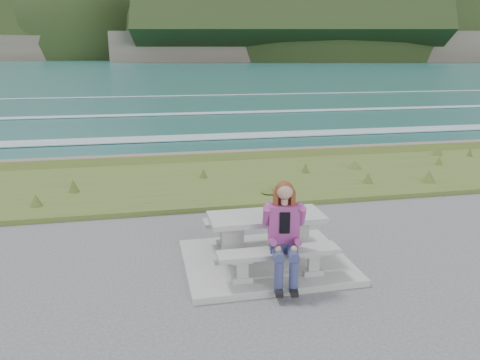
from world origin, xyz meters
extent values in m
cube|color=gray|center=(0.00, 0.00, 0.05)|extent=(2.60, 2.10, 0.10)
cube|color=gray|center=(-0.54, 0.00, 0.14)|extent=(0.62, 0.12, 0.08)
cube|color=gray|center=(-0.54, 0.00, 0.44)|extent=(0.34, 0.09, 0.51)
cube|color=gray|center=(-0.54, 0.00, 0.73)|extent=(0.62, 0.12, 0.08)
cube|color=gray|center=(0.54, 0.00, 0.14)|extent=(0.62, 0.12, 0.08)
cube|color=gray|center=(0.54, 0.00, 0.44)|extent=(0.34, 0.09, 0.51)
cube|color=gray|center=(0.54, 0.00, 0.73)|extent=(0.62, 0.12, 0.08)
cube|color=gray|center=(0.00, 0.00, 0.81)|extent=(1.80, 0.75, 0.08)
cube|color=gray|center=(-0.54, -0.70, 0.14)|extent=(0.30, 0.12, 0.08)
cube|color=gray|center=(-0.54, -0.70, 0.29)|extent=(0.17, 0.09, 0.22)
cube|color=gray|center=(-0.54, -0.70, 0.44)|extent=(0.30, 0.12, 0.08)
cube|color=gray|center=(0.54, -0.70, 0.14)|extent=(0.30, 0.12, 0.08)
cube|color=gray|center=(0.54, -0.70, 0.29)|extent=(0.17, 0.09, 0.22)
cube|color=gray|center=(0.54, -0.70, 0.44)|extent=(0.30, 0.12, 0.08)
cube|color=gray|center=(0.00, -0.70, 0.52)|extent=(1.80, 0.35, 0.07)
cube|color=gray|center=(-0.54, 0.70, 0.14)|extent=(0.30, 0.12, 0.08)
cube|color=gray|center=(-0.54, 0.70, 0.29)|extent=(0.17, 0.09, 0.22)
cube|color=gray|center=(-0.54, 0.70, 0.44)|extent=(0.30, 0.12, 0.08)
cube|color=gray|center=(0.54, 0.70, 0.14)|extent=(0.30, 0.12, 0.08)
cube|color=gray|center=(0.54, 0.70, 0.29)|extent=(0.17, 0.09, 0.22)
cube|color=gray|center=(0.54, 0.70, 0.44)|extent=(0.30, 0.12, 0.08)
cube|color=gray|center=(0.00, 0.70, 0.52)|extent=(1.80, 0.35, 0.07)
cube|color=#455A21|center=(0.00, 5.00, 0.00)|extent=(160.00, 4.50, 0.22)
cube|color=brown|center=(0.00, 7.90, 0.00)|extent=(160.00, 0.80, 2.20)
plane|color=#215E5E|center=(0.00, 430.00, -1.80)|extent=(1600.00, 1600.00, 0.00)
cube|color=silver|center=(0.00, 14.00, -1.74)|extent=(220.00, 3.00, 0.06)
cube|color=silver|center=(0.00, 22.00, -1.74)|extent=(220.00, 2.00, 0.06)
cube|color=silver|center=(0.00, 34.00, -1.74)|extent=(220.00, 1.40, 0.06)
cube|color=silver|center=(0.00, 52.00, -1.74)|extent=(220.00, 1.00, 0.06)
cube|color=brown|center=(130.00, 330.00, 7.20)|extent=(296.14, 193.70, 18.00)
ellipsoid|color=black|center=(130.00, 330.00, 10.20)|extent=(311.77, 210.10, 209.54)
cube|color=brown|center=(320.00, 420.00, 7.20)|extent=(224.66, 148.06, 18.00)
ellipsoid|color=black|center=(320.00, 420.00, 10.20)|extent=(236.23, 161.33, 160.23)
cube|color=brown|center=(-40.00, 440.00, 7.20)|extent=(201.55, 149.04, 18.00)
ellipsoid|color=black|center=(-40.00, 440.00, 10.20)|extent=(211.86, 162.91, 135.58)
cube|color=navy|center=(0.02, -0.92, 0.39)|extent=(0.52, 0.80, 0.57)
cube|color=#963681|center=(0.07, -0.68, 0.95)|extent=(0.47, 0.32, 0.56)
sphere|color=tan|center=(0.07, -0.70, 1.43)|extent=(0.24, 0.24, 0.24)
sphere|color=#5D2515|center=(0.07, -0.67, 1.44)|extent=(0.26, 0.26, 0.26)
camera|label=1|loc=(-1.85, -6.70, 3.29)|focal=35.00mm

